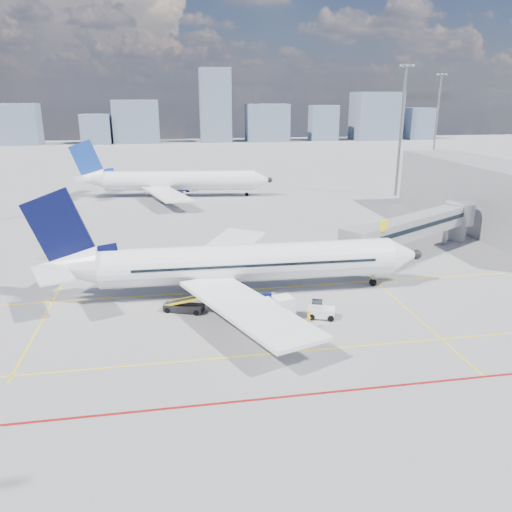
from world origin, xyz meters
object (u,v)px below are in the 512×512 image
at_px(baggage_tug, 320,310).
at_px(cargo_dolly, 274,309).
at_px(belt_loader, 185,306).
at_px(second_aircraft, 171,181).
at_px(main_aircraft, 233,264).
at_px(ramp_worker, 308,320).

bearing_deg(baggage_tug, cargo_dolly, -163.50).
distance_m(cargo_dolly, belt_loader, 8.56).
bearing_deg(cargo_dolly, baggage_tug, -16.92).
relative_size(second_aircraft, baggage_tug, 15.06).
distance_m(main_aircraft, second_aircraft, 54.81).
xyz_separation_m(main_aircraft, cargo_dolly, (2.76, -7.14, -2.06)).
relative_size(baggage_tug, belt_loader, 0.50).
relative_size(belt_loader, ramp_worker, 2.79).
xyz_separation_m(second_aircraft, baggage_tug, (12.69, -61.86, -2.43)).
bearing_deg(ramp_worker, second_aircraft, 23.94).
bearing_deg(cargo_dolly, belt_loader, 142.48).
relative_size(main_aircraft, ramp_worker, 20.89).
relative_size(main_aircraft, cargo_dolly, 9.61).
bearing_deg(cargo_dolly, second_aircraft, 83.39).
bearing_deg(baggage_tug, second_aircraft, 120.68).
distance_m(baggage_tug, belt_loader, 12.70).
bearing_deg(ramp_worker, cargo_dolly, 62.05).
height_order(main_aircraft, ramp_worker, main_aircraft).
xyz_separation_m(belt_loader, ramp_worker, (10.46, -5.73, 0.40)).
xyz_separation_m(second_aircraft, cargo_dolly, (8.36, -61.66, -2.06)).
distance_m(cargo_dolly, ramp_worker, 3.53).
bearing_deg(cargo_dolly, main_aircraft, 96.77).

